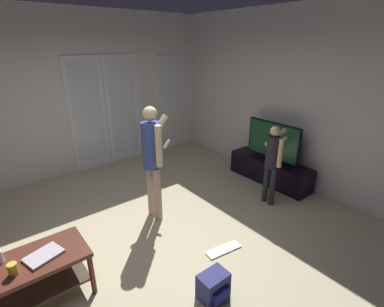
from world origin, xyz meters
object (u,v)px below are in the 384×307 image
at_px(coffee_table, 38,270).
at_px(flat_screen_tv, 273,141).
at_px(person_adult, 153,154).
at_px(backpack, 214,286).
at_px(laptop_closed, 44,255).
at_px(loose_keyboard, 224,250).
at_px(tv_stand, 270,171).
at_px(person_child, 273,158).
at_px(cup_by_laptop, 13,269).

relative_size(coffee_table, flat_screen_tv, 0.88).
relative_size(coffee_table, person_adult, 0.56).
distance_m(flat_screen_tv, backpack, 2.79).
xyz_separation_m(flat_screen_tv, laptop_closed, (-3.66, -0.23, -0.25)).
bearing_deg(loose_keyboard, laptop_closed, 162.13).
distance_m(person_adult, laptop_closed, 1.67).
distance_m(flat_screen_tv, laptop_closed, 3.68).
distance_m(coffee_table, tv_stand, 3.75).
xyz_separation_m(tv_stand, person_child, (-0.60, -0.44, 0.53)).
distance_m(tv_stand, person_child, 0.92).
bearing_deg(coffee_table, person_child, -4.44).
distance_m(loose_keyboard, laptop_closed, 1.91).
height_order(flat_screen_tv, laptop_closed, flat_screen_tv).
distance_m(tv_stand, laptop_closed, 3.68).
bearing_deg(person_adult, cup_by_laptop, -160.64).
bearing_deg(tv_stand, coffee_table, -177.00).
xyz_separation_m(backpack, cup_by_laptop, (-1.46, 0.90, 0.41)).
xyz_separation_m(coffee_table, flat_screen_tv, (3.74, 0.20, 0.40)).
relative_size(flat_screen_tv, cup_by_laptop, 9.42).
distance_m(coffee_table, loose_keyboard, 1.95).
relative_size(person_adult, cup_by_laptop, 14.80).
xyz_separation_m(coffee_table, person_child, (3.13, -0.24, 0.38)).
bearing_deg(backpack, flat_screen_tv, 26.13).
bearing_deg(person_child, backpack, -157.69).
bearing_deg(loose_keyboard, cup_by_laptop, 166.07).
bearing_deg(person_child, cup_by_laptop, 177.49).
bearing_deg(flat_screen_tv, person_adult, 171.57).
height_order(backpack, laptop_closed, laptop_closed).
height_order(person_adult, laptop_closed, person_adult).
relative_size(backpack, loose_keyboard, 0.63).
xyz_separation_m(coffee_table, person_adult, (1.58, 0.52, 0.59)).
distance_m(flat_screen_tv, loose_keyboard, 2.19).
relative_size(person_child, cup_by_laptop, 11.47).
bearing_deg(flat_screen_tv, coffee_table, -176.94).
relative_size(coffee_table, person_child, 0.72).
distance_m(tv_stand, backpack, 2.72).
height_order(flat_screen_tv, person_child, person_child).
relative_size(coffee_table, backpack, 3.09).
bearing_deg(loose_keyboard, person_child, 15.09).
bearing_deg(cup_by_laptop, coffee_table, 29.54).
xyz_separation_m(person_child, cup_by_laptop, (-3.31, 0.14, -0.19)).
bearing_deg(coffee_table, cup_by_laptop, -150.46).
bearing_deg(person_child, laptop_closed, 175.99).
distance_m(person_adult, cup_by_laptop, 1.91).
height_order(tv_stand, person_child, person_child).
xyz_separation_m(flat_screen_tv, backpack, (-2.45, -1.20, -0.62)).
relative_size(tv_stand, cup_by_laptop, 13.83).
relative_size(tv_stand, person_child, 1.21).
relative_size(person_adult, laptop_closed, 5.26).
distance_m(person_adult, person_child, 1.74).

